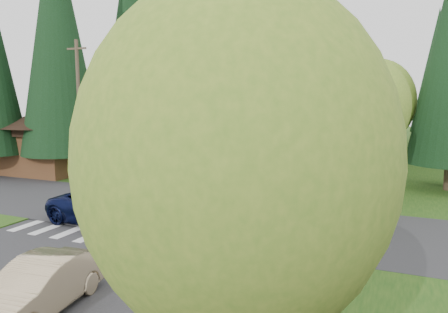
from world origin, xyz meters
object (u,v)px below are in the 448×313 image
Objects in this scene: parked_car_d at (349,146)px; parked_car_e at (357,141)px; parked_car_b at (320,159)px; sedan_champagne at (39,287)px; parked_car_c at (348,148)px; parked_car_a at (300,185)px; suv_navy at (110,207)px.

parked_car_d is 5.42m from parked_car_e.
parked_car_b is 0.90× the size of parked_car_e.
parked_car_b is (2.18, 30.17, -0.12)m from sedan_champagne.
parked_car_e is at bearing 78.53° from sedan_champagne.
parked_car_c is at bearing 77.54° from sedan_champagne.
parked_car_c is (1.40, 7.97, 0.12)m from parked_car_b.
sedan_champagne is at bearing -106.48° from parked_car_a.
sedan_champagne is 0.76× the size of suv_navy.
sedan_champagne is at bearing -94.91° from parked_car_d.
suv_navy reaches higher than parked_car_c.
sedan_champagne is 0.94× the size of parked_car_e.
parked_car_b is at bearing -11.18° from suv_navy.
parked_car_d is at bearing 99.07° from parked_car_c.
parked_car_c is 0.94× the size of parked_car_e.
sedan_champagne is 38.31m from parked_car_c.
parked_car_b is 8.10m from parked_car_c.
parked_car_c is at bearing -9.90° from suv_navy.
parked_car_b is at bearing -95.89° from parked_car_d.
sedan_champagne is 1.09× the size of parked_car_a.
parked_car_d is (3.25, 41.39, -0.13)m from sedan_champagne.
parked_car_b is at bearing 78.77° from sedan_champagne.
sedan_champagne is at bearing -93.05° from parked_car_e.
suv_navy reaches higher than parked_car_d.
suv_navy is 31.03m from parked_car_c.
parked_car_d is at bearing 78.40° from sedan_champagne.
sedan_champagne is 1.00× the size of parked_car_c.
suv_navy is (-3.71, 7.99, 0.09)m from sedan_champagne.
parked_car_b is at bearing -96.60° from parked_car_c.
sedan_champagne is 30.25m from parked_car_b.
parked_car_b is (-1.28, 12.71, -0.08)m from parked_car_a.
parked_car_c is (7.29, 30.16, -0.09)m from suv_navy.
suv_navy is at bearing -110.76° from parked_car_b.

